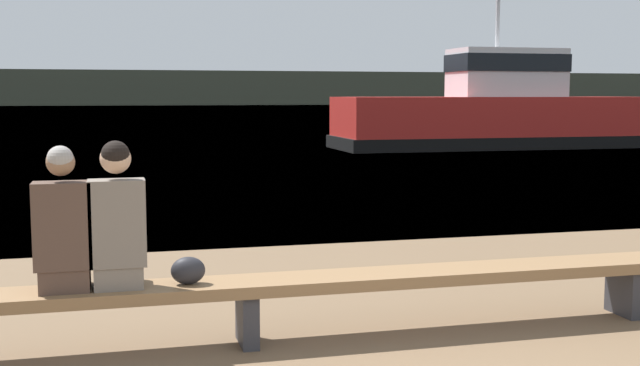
% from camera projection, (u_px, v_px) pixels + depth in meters
% --- Properties ---
extents(water_surface, '(240.00, 240.00, 0.00)m').
position_uv_depth(water_surface, '(125.00, 106.00, 125.08)').
color(water_surface, '#5684A3').
rests_on(water_surface, ground).
extents(far_shoreline, '(600.00, 12.00, 5.71)m').
position_uv_depth(far_shoreline, '(123.00, 88.00, 134.52)').
color(far_shoreline, '#424738').
rests_on(far_shoreline, ground).
extents(bench_main, '(6.89, 0.45, 0.47)m').
position_uv_depth(bench_main, '(247.00, 291.00, 5.81)').
color(bench_main, brown).
rests_on(bench_main, ground).
extents(person_left, '(0.38, 0.35, 1.00)m').
position_uv_depth(person_left, '(63.00, 228.00, 5.43)').
color(person_left, '#4C382D').
rests_on(person_left, bench_main).
extents(person_right, '(0.38, 0.36, 1.03)m').
position_uv_depth(person_right, '(117.00, 222.00, 5.52)').
color(person_right, '#70665B').
rests_on(person_right, bench_main).
extents(shopping_bag, '(0.24, 0.16, 0.20)m').
position_uv_depth(shopping_bag, '(188.00, 271.00, 5.67)').
color(shopping_bag, '#232328').
rests_on(shopping_bag, bench_main).
extents(tugboat_red, '(10.81, 3.30, 6.20)m').
position_uv_depth(tugboat_red, '(494.00, 116.00, 27.37)').
color(tugboat_red, red).
rests_on(tugboat_red, water_surface).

